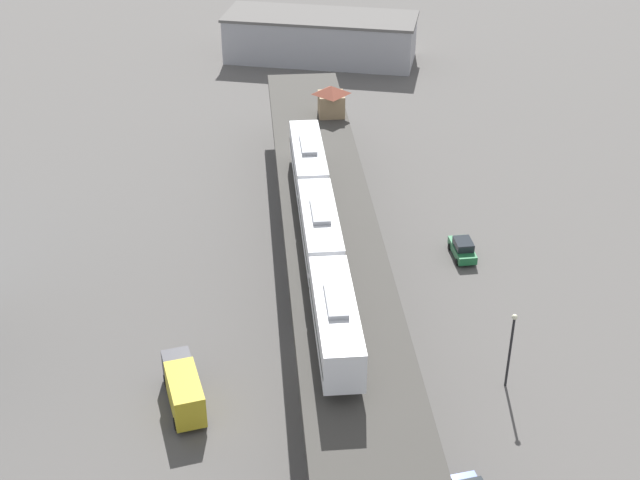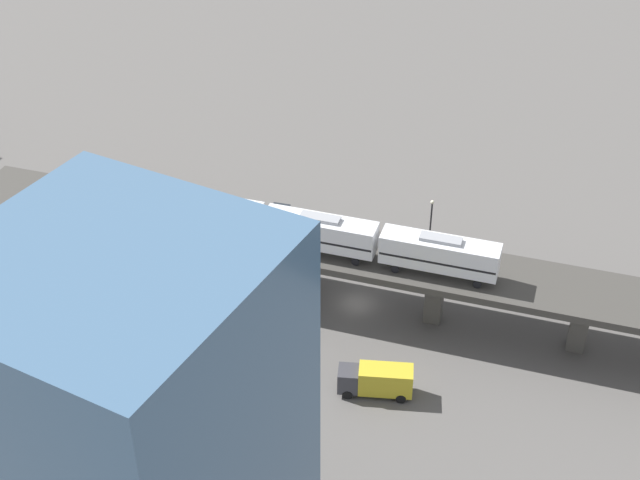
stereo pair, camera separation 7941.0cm
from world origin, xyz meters
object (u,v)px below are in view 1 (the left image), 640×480
at_px(street_lamp, 511,344).
at_px(warehouse_building, 321,37).
at_px(signal_hut, 331,100).
at_px(street_car_green, 463,249).
at_px(subway_train, 320,229).
at_px(delivery_truck, 183,388).

relative_size(street_lamp, warehouse_building, 0.24).
distance_m(signal_hut, street_lamp, 40.04).
distance_m(street_lamp, warehouse_building, 77.13).
relative_size(street_car_green, street_lamp, 0.68).
height_order(subway_train, street_car_green, subway_train).
bearing_deg(street_lamp, warehouse_building, 106.65).
bearing_deg(signal_hut, subway_train, -86.75).
bearing_deg(warehouse_building, street_lamp, -73.35).
height_order(street_car_green, delivery_truck, delivery_truck).
bearing_deg(delivery_truck, signal_hut, 79.26).
distance_m(delivery_truck, street_lamp, 25.43).
xyz_separation_m(street_lamp, warehouse_building, (-22.10, 73.89, -0.70)).
distance_m(street_car_green, street_lamp, 19.50).
bearing_deg(warehouse_building, delivery_truck, -92.01).
xyz_separation_m(subway_train, warehouse_building, (-6.62, 67.45, -6.37)).
height_order(delivery_truck, warehouse_building, warehouse_building).
bearing_deg(delivery_truck, street_car_green, 47.17).
height_order(signal_hut, delivery_truck, signal_hut).
relative_size(signal_hut, street_lamp, 0.54).
relative_size(subway_train, delivery_truck, 4.94).
relative_size(signal_hut, delivery_truck, 0.50).
height_order(delivery_truck, street_lamp, street_lamp).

